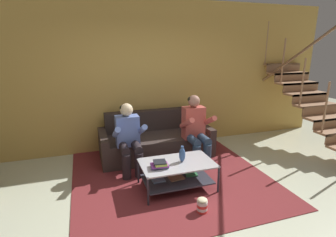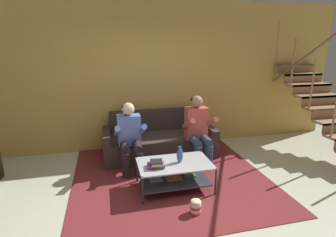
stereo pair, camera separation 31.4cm
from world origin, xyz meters
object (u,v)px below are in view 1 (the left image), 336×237
person_seated_left (129,136)px  person_seated_right (196,127)px  popcorn_tub (202,205)px  coffee_table (177,171)px  couch (156,141)px  vase (182,154)px  book_stack (160,165)px

person_seated_left → person_seated_right: 1.19m
popcorn_tub → person_seated_right: bearing=69.4°
person_seated_left → coffee_table: 1.01m
couch → popcorn_tub: couch is taller
vase → popcorn_tub: (0.02, -0.66, -0.42)m
couch → vase: size_ratio=8.60×
coffee_table → person_seated_right: bearing=50.6°
person_seated_left → person_seated_right: person_seated_right is taller
couch → person_seated_left: bearing=-138.6°
couch → book_stack: bearing=-103.2°
coffee_table → popcorn_tub: coffee_table is taller
couch → person_seated_right: size_ratio=1.73×
coffee_table → book_stack: book_stack is taller
book_stack → popcorn_tub: 0.78m
person_seated_right → coffee_table: size_ratio=1.14×
person_seated_right → book_stack: (-0.92, -0.86, -0.19)m
book_stack → popcorn_tub: (0.38, -0.58, -0.35)m
couch → book_stack: 1.42m
coffee_table → book_stack: 0.34m
person_seated_left → vase: 1.00m
person_seated_left → vase: (0.63, -0.77, -0.10)m
vase → person_seated_right: bearing=54.3°
person_seated_right → popcorn_tub: bearing=-110.6°
couch → person_seated_left: (-0.60, -0.52, 0.35)m
person_seated_left → vase: person_seated_left is taller
person_seated_left → coffee_table: person_seated_left is taller
vase → person_seated_left: bearing=129.5°
coffee_table → vase: 0.26m
person_seated_right → popcorn_tub: person_seated_right is taller
person_seated_right → couch: bearing=139.0°
person_seated_left → popcorn_tub: (0.65, -1.43, -0.52)m
person_seated_right → coffee_table: person_seated_right is taller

